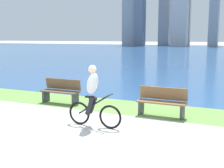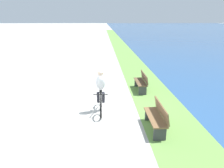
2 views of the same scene
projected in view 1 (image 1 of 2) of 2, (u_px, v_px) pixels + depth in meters
ground_plane at (95, 129)px, 7.78m from camera, size 300.00×300.00×0.00m
grass_strip_bayside at (131, 107)px, 10.16m from camera, size 120.00×2.04×0.01m
bay_water_surface at (223, 52)px, 47.99m from camera, size 300.00×82.29×0.00m
cyclist_lead at (93, 97)px, 7.89m from camera, size 1.60×0.52×1.69m
bench_near_path at (61, 91)px, 10.79m from camera, size 1.50×0.47×0.90m
bench_far_along_path at (162, 102)px, 9.00m from camera, size 1.50×0.47×0.90m
city_skyline_far_shore at (203, 10)px, 78.14m from camera, size 59.02×10.72×25.85m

